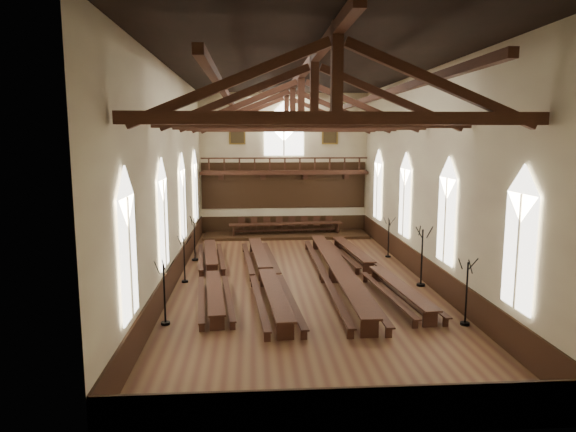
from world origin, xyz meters
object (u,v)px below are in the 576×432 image
object	(u,v)px
candelabrum_left_near	(165,305)
refectory_row_c	(337,269)
refectory_row_a	(212,271)
candelabrum_right_far	(388,245)
candelabrum_left_far	(195,247)
refectory_row_d	(372,268)
candelabrum_right_near	(466,305)
dais	(286,235)
candelabrum_right_mid	(421,268)
candelabrum_left_mid	(185,268)
high_table	(286,225)
refectory_row_b	(265,272)

from	to	relation	value
candelabrum_left_near	refectory_row_c	bearing A→B (deg)	36.04
refectory_row_a	candelabrum_right_far	distance (m)	10.73
candelabrum_left_far	refectory_row_a	bearing A→B (deg)	-73.30
refectory_row_a	refectory_row_c	bearing A→B (deg)	-4.40
refectory_row_d	candelabrum_right_near	size ratio (longest dim) A/B	5.58
refectory_row_c	candelabrum_left_near	xyz separation A→B (m)	(-7.29, -5.31, 0.16)
dais	candelabrum_right_mid	bearing A→B (deg)	-66.32
candelabrum_left_mid	candelabrum_right_mid	size ratio (longest dim) A/B	0.80
candelabrum_right_near	dais	bearing A→B (deg)	107.37
candelabrum_right_far	high_table	bearing A→B (deg)	129.39
refectory_row_d	candelabrum_left_near	size ratio (longest dim) A/B	5.75
dais	candelabrum_left_mid	xyz separation A→B (m)	(-5.60, -11.16, 0.60)
candelabrum_right_mid	candelabrum_left_mid	bearing A→B (deg)	172.87
refectory_row_a	candelabrum_right_far	xyz separation A→B (m)	(9.82, 4.31, 0.22)
high_table	candelabrum_right_far	world-z (taller)	candelabrum_right_far
candelabrum_left_mid	dais	bearing A→B (deg)	63.38
refectory_row_b	refectory_row_c	world-z (taller)	refectory_row_c
candelabrum_right_mid	candelabrum_right_far	world-z (taller)	candelabrum_right_mid
candelabrum_left_mid	candelabrum_right_near	world-z (taller)	candelabrum_right_near
candelabrum_right_near	candelabrum_right_mid	size ratio (longest dim) A/B	0.89
refectory_row_c	candelabrum_right_mid	bearing A→B (deg)	-15.75
refectory_row_a	candelabrum_right_mid	world-z (taller)	candelabrum_right_mid
candelabrum_left_mid	candelabrum_left_near	bearing A→B (deg)	-90.00
refectory_row_b	refectory_row_c	xyz separation A→B (m)	(3.44, 0.19, 0.03)
refectory_row_d	high_table	size ratio (longest dim) A/B	1.77
candelabrum_left_near	candelabrum_right_mid	distance (m)	11.88
refectory_row_b	candelabrum_right_mid	size ratio (longest dim) A/B	5.14
candelabrum_left_near	candelabrum_left_far	bearing A→B (deg)	90.00
refectory_row_b	candelabrum_left_far	distance (m)	6.25
refectory_row_a	candelabrum_left_mid	distance (m)	1.30
refectory_row_b	refectory_row_c	bearing A→B (deg)	3.19
refectory_row_c	candelabrum_left_near	world-z (taller)	candelabrum_left_near
refectory_row_b	refectory_row_d	world-z (taller)	refectory_row_b
refectory_row_a	candelabrum_left_far	size ratio (longest dim) A/B	5.37
candelabrum_right_far	refectory_row_a	bearing A→B (deg)	-156.29
refectory_row_a	high_table	bearing A→B (deg)	68.61
refectory_row_b	candelabrum_left_near	distance (m)	6.41
refectory_row_a	refectory_row_d	size ratio (longest dim) A/B	0.97
candelabrum_left_near	candelabrum_right_far	bearing A→B (deg)	42.25
refectory_row_d	refectory_row_a	bearing A→B (deg)	179.82
refectory_row_a	refectory_row_b	distance (m)	2.66
candelabrum_right_near	candelabrum_right_far	xyz separation A→B (m)	(0.00, 10.90, -0.06)
refectory_row_b	dais	world-z (taller)	refectory_row_b
refectory_row_a	high_table	xyz separation A→B (m)	(4.32, 11.02, 0.33)
candelabrum_left_near	candelabrum_left_mid	world-z (taller)	candelabrum_left_near
candelabrum_left_far	candelabrum_right_far	world-z (taller)	candelabrum_left_far
high_table	candelabrum_right_far	size ratio (longest dim) A/B	3.42
candelabrum_left_far	candelabrum_left_near	bearing A→B (deg)	-90.00
refectory_row_b	candelabrum_left_mid	size ratio (longest dim) A/B	6.40
candelabrum_left_mid	high_table	bearing A→B (deg)	63.38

